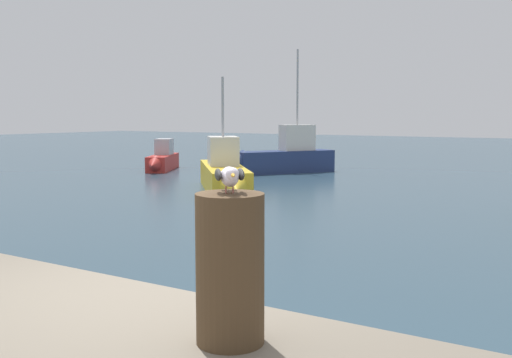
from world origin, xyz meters
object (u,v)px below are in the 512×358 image
at_px(boat_yellow, 225,175).
at_px(seagull, 230,176).
at_px(mooring_post, 230,269).
at_px(boat_red, 162,160).
at_px(boat_navy, 279,158).

bearing_deg(boat_yellow, seagull, -54.87).
relative_size(mooring_post, seagull, 2.35).
distance_m(mooring_post, seagull, 0.48).
height_order(mooring_post, seagull, seagull).
xyz_separation_m(seagull, boat_red, (-14.79, 16.44, -1.58)).
bearing_deg(seagull, boat_navy, 119.11).
distance_m(boat_red, boat_navy, 5.00).
bearing_deg(mooring_post, boat_navy, 119.11).
relative_size(mooring_post, boat_yellow, 0.15).
relative_size(boat_red, boat_yellow, 0.71).
xyz_separation_m(mooring_post, boat_red, (-14.79, 16.43, -1.10)).
distance_m(mooring_post, boat_navy, 20.74).
bearing_deg(boat_red, seagull, -48.01).
distance_m(mooring_post, boat_red, 22.14).
xyz_separation_m(mooring_post, seagull, (0.00, -0.01, 0.48)).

